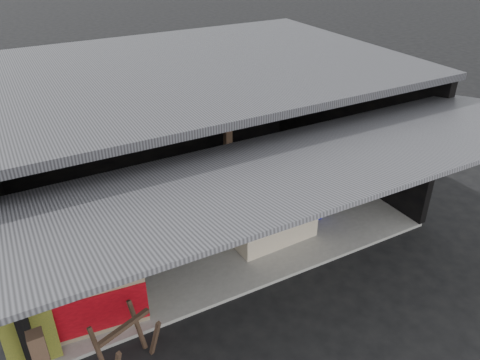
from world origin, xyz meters
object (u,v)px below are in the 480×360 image
white_crate (247,192)px  water_barrel (315,205)px  neighbor_stall (92,296)px  plastic_chair (274,164)px  banana_table (270,216)px  sawhorse (127,341)px

white_crate → water_barrel: bearing=-37.5°
neighbor_stall → plastic_chair: 4.77m
banana_table → water_barrel: banana_table is taller
white_crate → water_barrel: size_ratio=1.92×
water_barrel → plastic_chair: bearing=94.1°
neighbor_stall → plastic_chair: bearing=30.4°
neighbor_stall → water_barrel: neighbor_stall is taller
sawhorse → water_barrel: 4.54m
sawhorse → plastic_chair: bearing=14.9°
banana_table → neighbor_stall: (-3.31, -0.53, 0.02)m
neighbor_stall → water_barrel: (4.43, 0.65, -0.20)m
banana_table → water_barrel: 1.14m
water_barrel → plastic_chair: 1.39m
white_crate → plastic_chair: bearing=28.0°
banana_table → plastic_chair: (1.02, 1.47, 0.13)m
banana_table → sawhorse: banana_table is taller
white_crate → neighbor_stall: size_ratio=0.63×
white_crate → sawhorse: (-3.14, -2.39, -0.06)m
sawhorse → white_crate: bearing=16.4°
sawhorse → plastic_chair: (4.13, 2.98, 0.15)m
banana_table → white_crate: (0.03, 0.87, 0.04)m
banana_table → sawhorse: size_ratio=1.88×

